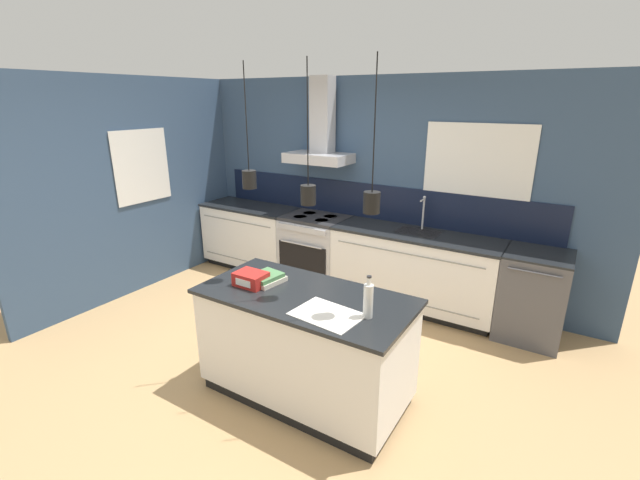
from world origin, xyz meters
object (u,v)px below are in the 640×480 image
object	(u,v)px
bottle_on_island	(368,300)
book_stack	(266,278)
oven_range	(315,250)
red_supply_box	(251,279)
dishwasher	(533,296)

from	to	relation	value
bottle_on_island	book_stack	world-z (taller)	bottle_on_island
oven_range	red_supply_box	world-z (taller)	red_supply_box
bottle_on_island	book_stack	xyz separation A→B (m)	(-0.96, 0.09, -0.09)
book_stack	red_supply_box	xyz separation A→B (m)	(-0.07, -0.11, 0.02)
oven_range	book_stack	world-z (taller)	book_stack
dishwasher	red_supply_box	size ratio (longest dim) A/B	3.64
bottle_on_island	dishwasher	bearing A→B (deg)	66.93
dishwasher	book_stack	distance (m)	2.72
oven_range	book_stack	bearing A→B (deg)	-68.58
book_stack	dishwasher	bearing A→B (deg)	46.81
oven_range	dishwasher	distance (m)	2.59
dishwasher	bottle_on_island	xyz separation A→B (m)	(-0.87, -2.04, 0.58)
bottle_on_island	red_supply_box	xyz separation A→B (m)	(-1.03, -0.02, -0.07)
book_stack	oven_range	bearing A→B (deg)	111.42
oven_range	bottle_on_island	world-z (taller)	bottle_on_island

